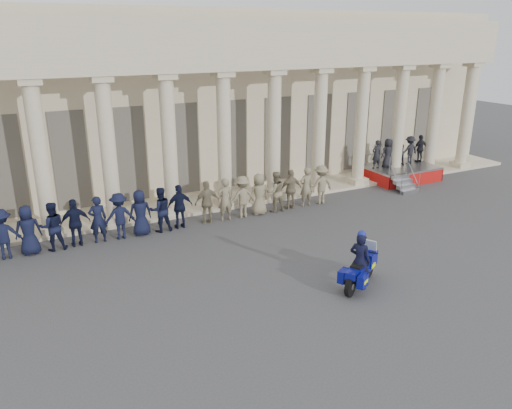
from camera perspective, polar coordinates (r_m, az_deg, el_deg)
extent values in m
plane|color=#3A3A3C|center=(16.76, 3.48, -9.04)|extent=(90.00, 90.00, 0.00)
cube|color=#C4B493|center=(28.92, -11.80, 11.93)|extent=(40.00, 10.00, 9.00)
cube|color=#C4B493|center=(24.10, -7.10, -0.01)|extent=(40.00, 2.60, 0.15)
cube|color=#C4B493|center=(22.08, -7.08, 16.07)|extent=(35.80, 1.00, 1.00)
cube|color=#C4B493|center=(22.05, -7.20, 18.92)|extent=(35.80, 1.00, 1.20)
cube|color=#C4B493|center=(22.08, -22.42, -2.55)|extent=(0.90, 0.90, 0.30)
cylinder|color=#C4B493|center=(21.25, -23.41, 4.87)|extent=(0.64, 0.64, 5.60)
cube|color=#C4B493|center=(20.81, -24.48, 12.67)|extent=(0.85, 0.85, 0.24)
cube|color=#C4B493|center=(22.36, -15.82, -1.54)|extent=(0.90, 0.90, 0.30)
cylinder|color=#C4B493|center=(21.54, -16.52, 5.83)|extent=(0.64, 0.64, 5.60)
cube|color=#C4B493|center=(21.10, -17.28, 13.56)|extent=(0.85, 0.85, 0.24)
cube|color=#C4B493|center=(22.93, -9.48, -0.54)|extent=(0.90, 0.90, 0.30)
cylinder|color=#C4B493|center=(22.13, -9.89, 6.68)|extent=(0.64, 0.64, 5.60)
cube|color=#C4B493|center=(21.71, -10.33, 14.22)|extent=(0.85, 0.85, 0.24)
cube|color=#C4B493|center=(23.77, -3.51, 0.40)|extent=(0.90, 0.90, 0.30)
cylinder|color=#C4B493|center=(23.00, -3.66, 7.38)|extent=(0.64, 0.64, 5.60)
cube|color=#C4B493|center=(22.60, -3.82, 14.65)|extent=(0.85, 0.85, 0.24)
cube|color=#C4B493|center=(24.86, 1.99, 1.27)|extent=(0.90, 0.90, 0.30)
cylinder|color=#C4B493|center=(24.13, 2.07, 7.96)|extent=(0.64, 0.64, 5.60)
cube|color=#C4B493|center=(23.74, 2.15, 14.89)|extent=(0.85, 0.85, 0.24)
cube|color=#C4B493|center=(26.16, 6.99, 2.05)|extent=(0.90, 0.90, 0.30)
cylinder|color=#C4B493|center=(25.47, 7.25, 8.41)|extent=(0.64, 0.64, 5.60)
cube|color=#C4B493|center=(25.10, 7.54, 14.97)|extent=(0.85, 0.85, 0.24)
cube|color=#C4B493|center=(27.65, 11.48, 2.73)|extent=(0.90, 0.90, 0.30)
cylinder|color=#C4B493|center=(26.99, 11.89, 8.75)|extent=(0.64, 0.64, 5.60)
cube|color=#C4B493|center=(26.65, 12.33, 14.94)|extent=(0.85, 0.85, 0.24)
cube|color=#C4B493|center=(29.29, 15.50, 3.33)|extent=(0.90, 0.90, 0.30)
cylinder|color=#C4B493|center=(28.67, 16.02, 9.01)|extent=(0.64, 0.64, 5.60)
cube|color=#C4B493|center=(28.35, 16.57, 14.82)|extent=(0.85, 0.85, 0.24)
cube|color=#C4B493|center=(31.07, 19.09, 3.85)|extent=(0.90, 0.90, 0.30)
cylinder|color=#C4B493|center=(30.48, 19.68, 9.20)|extent=(0.64, 0.64, 5.60)
cube|color=#C4B493|center=(30.18, 20.31, 14.66)|extent=(0.85, 0.85, 0.24)
cube|color=#C4B493|center=(32.95, 22.27, 4.30)|extent=(0.90, 0.90, 0.30)
cylinder|color=#C4B493|center=(32.40, 22.93, 9.34)|extent=(0.64, 0.64, 5.60)
cube|color=#C4B493|center=(32.11, 23.61, 14.46)|extent=(0.85, 0.85, 0.24)
cube|color=black|center=(23.35, -26.75, 3.78)|extent=(1.30, 0.12, 4.20)
cube|color=black|center=(23.47, -20.44, 4.70)|extent=(1.30, 0.12, 4.20)
cube|color=black|center=(23.87, -14.25, 5.54)|extent=(1.30, 0.12, 4.20)
cube|color=black|center=(24.54, -8.32, 6.29)|extent=(1.30, 0.12, 4.20)
cube|color=black|center=(25.47, -2.75, 6.93)|extent=(1.30, 0.12, 4.20)
cube|color=black|center=(26.61, 2.40, 7.46)|extent=(1.30, 0.12, 4.20)
cube|color=black|center=(27.96, 7.10, 7.90)|extent=(1.30, 0.12, 4.20)
cube|color=black|center=(29.47, 11.36, 8.24)|extent=(1.30, 0.12, 4.20)
cube|color=black|center=(31.12, 15.18, 8.52)|extent=(1.30, 0.12, 4.20)
cube|color=black|center=(32.90, 18.61, 8.73)|extent=(1.30, 0.12, 4.20)
imported|color=black|center=(20.34, -26.93, -3.04)|extent=(1.23, 0.71, 1.91)
imported|color=black|center=(20.34, -24.59, -2.69)|extent=(0.93, 0.61, 1.91)
imported|color=black|center=(20.36, -22.25, -2.34)|extent=(0.93, 0.72, 1.91)
imported|color=black|center=(20.42, -19.93, -1.98)|extent=(1.12, 0.47, 1.91)
imported|color=black|center=(20.52, -17.62, -1.63)|extent=(0.70, 0.46, 1.91)
imported|color=black|center=(20.65, -15.34, -1.27)|extent=(1.23, 0.71, 1.91)
imported|color=black|center=(20.81, -13.09, -0.92)|extent=(0.93, 0.61, 1.91)
imported|color=black|center=(21.00, -10.87, -0.58)|extent=(0.93, 0.72, 1.91)
imported|color=black|center=(21.23, -8.71, -0.23)|extent=(1.12, 0.47, 1.91)
imported|color=#7B7055|center=(21.62, -5.60, 0.25)|extent=(1.12, 0.47, 1.91)
imported|color=#7B7055|center=(21.92, -3.56, 0.57)|extent=(0.70, 0.46, 1.91)
imported|color=#7B7055|center=(22.25, -1.58, 0.89)|extent=(1.23, 0.71, 1.91)
imported|color=#7B7055|center=(22.60, 0.35, 1.19)|extent=(0.93, 0.61, 1.91)
imported|color=#7B7055|center=(22.98, 2.21, 1.48)|extent=(0.93, 0.72, 1.91)
imported|color=#7B7055|center=(23.38, 4.01, 1.75)|extent=(1.12, 0.47, 1.91)
imported|color=#7B7055|center=(23.81, 5.75, 2.02)|extent=(0.70, 0.46, 1.91)
imported|color=#7B7055|center=(24.25, 7.42, 2.28)|extent=(1.23, 0.71, 1.91)
cube|color=gray|center=(29.33, 16.13, 4.17)|extent=(3.86, 2.76, 0.10)
cube|color=#A4100D|center=(28.49, 17.89, 2.75)|extent=(3.86, 0.04, 0.68)
cube|color=#A4100D|center=(28.19, 13.18, 3.01)|extent=(0.04, 2.76, 0.68)
cube|color=#A4100D|center=(30.73, 18.69, 3.82)|extent=(0.04, 2.76, 0.68)
cube|color=gray|center=(27.03, 17.15, 1.43)|extent=(1.10, 0.28, 0.20)
cube|color=gray|center=(27.16, 16.79, 1.99)|extent=(1.10, 0.28, 0.20)
cube|color=gray|center=(27.30, 16.43, 2.53)|extent=(1.10, 0.28, 0.20)
cube|color=gray|center=(27.45, 16.08, 3.08)|extent=(1.10, 0.28, 0.20)
cylinder|color=gray|center=(30.16, 14.52, 5.79)|extent=(3.86, 0.04, 0.04)
imported|color=black|center=(28.23, 13.60, 5.59)|extent=(0.58, 0.38, 1.59)
imported|color=black|center=(28.75, 14.83, 5.73)|extent=(0.78, 0.50, 1.59)
imported|color=black|center=(29.28, 16.01, 5.86)|extent=(0.77, 0.60, 1.59)
imported|color=black|center=(29.82, 17.15, 5.98)|extent=(1.02, 0.59, 1.59)
imported|color=black|center=(30.37, 18.26, 6.10)|extent=(0.93, 0.39, 1.59)
cylinder|color=black|center=(17.43, 12.72, -7.12)|extent=(0.65, 0.46, 0.67)
cylinder|color=black|center=(16.15, 10.75, -9.19)|extent=(0.65, 0.46, 0.67)
cube|color=navy|center=(16.69, 11.91, -7.14)|extent=(1.23, 0.96, 0.39)
cube|color=navy|center=(17.06, 12.58, -6.00)|extent=(0.75, 0.74, 0.46)
cube|color=silver|center=(17.16, 12.52, -6.71)|extent=(0.35, 0.38, 0.12)
cube|color=#B2BFCC|center=(17.07, 12.87, -4.73)|extent=(0.42, 0.51, 0.55)
cube|color=black|center=(16.43, 11.69, -6.77)|extent=(0.75, 0.63, 0.10)
cube|color=navy|center=(16.01, 10.90, -7.92)|extent=(0.48, 0.48, 0.22)
cube|color=navy|center=(16.07, 12.09, -8.52)|extent=(0.51, 0.42, 0.41)
cube|color=#CCEA0C|center=(16.07, 12.09, -8.52)|extent=(0.39, 0.36, 0.10)
cube|color=navy|center=(16.28, 9.94, -8.00)|extent=(0.51, 0.42, 0.41)
cube|color=#CCEA0C|center=(16.28, 9.94, -8.00)|extent=(0.39, 0.36, 0.10)
cylinder|color=silver|center=(16.49, 10.37, -8.65)|extent=(0.58, 0.39, 0.10)
cylinder|color=black|center=(16.96, 12.64, -5.25)|extent=(0.39, 0.64, 0.04)
imported|color=black|center=(16.42, 11.79, -6.32)|extent=(0.75, 0.84, 1.92)
sphere|color=navy|center=(16.06, 12.00, -3.38)|extent=(0.28, 0.28, 0.28)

